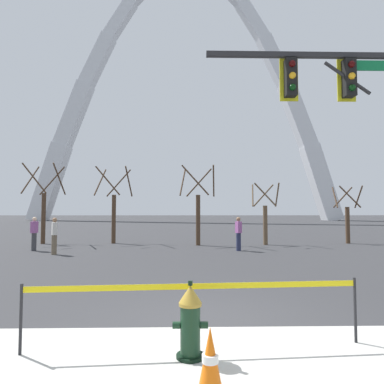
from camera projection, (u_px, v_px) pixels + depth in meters
The scene contains 14 objects.
ground_plane at pixel (202, 324), 5.59m from camera, with size 240.00×240.00×0.00m, color #333335.
fire_hydrant at pixel (190, 321), 4.32m from camera, with size 0.46×0.48×0.99m.
caution_tape_barrier at pixel (195, 302), 4.61m from camera, with size 4.68×0.35×0.93m.
traffic_cone_by_hydrant at pixel (210, 364), 3.35m from camera, with size 0.36×0.36×0.73m.
traffic_signal_gantry at pixel (361, 119), 7.84m from camera, with size 5.02×0.44×6.00m.
monument_arch at pixel (187, 104), 63.53m from camera, with size 58.53×3.11×50.69m.
tree_far_left at pixel (44, 208), 19.03m from camera, with size 2.09×2.10×4.55m.
tree_left_mid at pixel (114, 209), 19.30m from camera, with size 2.03×2.04×4.41m.
tree_center_left at pixel (198, 210), 18.22m from camera, with size 1.99×2.00×4.33m.
tree_center_right at pixel (265, 217), 18.47m from camera, with size 1.59×1.60×3.41m.
tree_right_mid at pixel (347, 218), 19.21m from camera, with size 1.54×1.55×3.31m.
pedestrian_walking_left at pixel (54, 236), 14.37m from camera, with size 0.34×0.39×1.59m.
pedestrian_standing_center at pixel (239, 233), 15.70m from camera, with size 0.29×0.38×1.59m.
pedestrian_walking_right at pixel (34, 233), 15.68m from camera, with size 0.25×0.37×1.59m.
Camera 1 is at (-0.30, -5.70, 1.91)m, focal length 31.08 mm.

